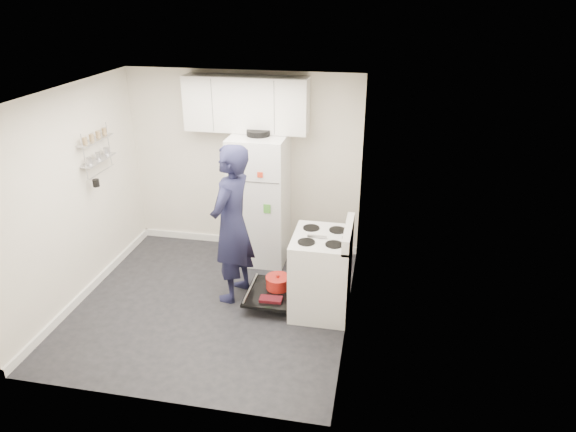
% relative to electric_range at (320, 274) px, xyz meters
% --- Properties ---
extents(room, '(3.21, 3.21, 2.51)m').
position_rel_electric_range_xyz_m(room, '(-1.29, -0.12, 0.74)').
color(room, black).
rests_on(room, ground).
extents(electric_range, '(0.66, 0.76, 1.10)m').
position_rel_electric_range_xyz_m(electric_range, '(0.00, 0.00, 0.00)').
color(electric_range, silver).
rests_on(electric_range, ground).
extents(open_oven_door, '(0.55, 0.70, 0.23)m').
position_rel_electric_range_xyz_m(open_oven_door, '(-0.56, 0.04, -0.28)').
color(open_oven_door, black).
rests_on(open_oven_door, ground).
extents(refrigerator, '(0.72, 0.74, 1.82)m').
position_rel_electric_range_xyz_m(refrigerator, '(-0.97, 1.10, 0.41)').
color(refrigerator, silver).
rests_on(refrigerator, ground).
extents(upper_cabinets, '(1.60, 0.33, 0.70)m').
position_rel_electric_range_xyz_m(upper_cabinets, '(-1.16, 1.28, 1.63)').
color(upper_cabinets, silver).
rests_on(upper_cabinets, room).
extents(wall_shelf_rack, '(0.14, 0.60, 0.61)m').
position_rel_electric_range_xyz_m(wall_shelf_rack, '(-2.78, 0.34, 1.21)').
color(wall_shelf_rack, '#B2B2B7').
rests_on(wall_shelf_rack, room).
extents(person, '(0.59, 0.78, 1.91)m').
position_rel_electric_range_xyz_m(person, '(-1.06, 0.10, 0.49)').
color(person, '#191A38').
rests_on(person, ground).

